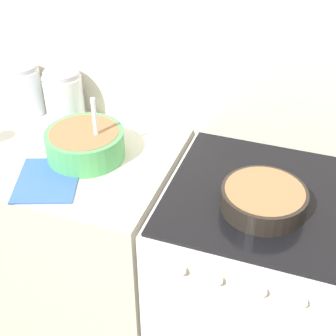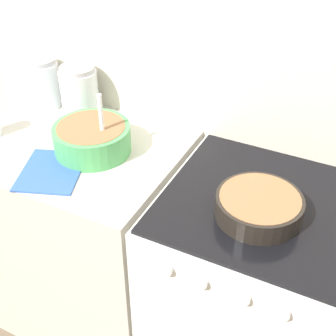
{
  "view_description": "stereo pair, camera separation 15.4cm",
  "coord_description": "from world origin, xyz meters",
  "px_view_note": "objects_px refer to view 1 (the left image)",
  "views": [
    {
      "loc": [
        0.43,
        -0.9,
        1.89
      ],
      "look_at": [
        0.02,
        0.28,
        0.98
      ],
      "focal_mm": 50.0,
      "sensor_mm": 36.0,
      "label": 1
    },
    {
      "loc": [
        0.57,
        -0.84,
        1.89
      ],
      "look_at": [
        0.02,
        0.28,
        0.98
      ],
      "focal_mm": 50.0,
      "sensor_mm": 36.0,
      "label": 2
    }
  ],
  "objects_px": {
    "stove": "(248,288)",
    "mixing_bowl": "(85,142)",
    "storage_jar_middle": "(65,100)",
    "baking_pan": "(264,198)",
    "storage_jar_left": "(25,93)"
  },
  "relations": [
    {
      "from": "stove",
      "to": "baking_pan",
      "type": "xyz_separation_m",
      "value": [
        0.01,
        -0.07,
        0.5
      ]
    },
    {
      "from": "storage_jar_left",
      "to": "storage_jar_middle",
      "type": "distance_m",
      "value": 0.18
    },
    {
      "from": "stove",
      "to": "mixing_bowl",
      "type": "relative_size",
      "value": 3.33
    },
    {
      "from": "stove",
      "to": "storage_jar_middle",
      "type": "relative_size",
      "value": 4.46
    },
    {
      "from": "mixing_bowl",
      "to": "baking_pan",
      "type": "relative_size",
      "value": 1.05
    },
    {
      "from": "stove",
      "to": "storage_jar_middle",
      "type": "distance_m",
      "value": 1.03
    },
    {
      "from": "storage_jar_middle",
      "to": "baking_pan",
      "type": "bearing_deg",
      "value": -18.57
    },
    {
      "from": "storage_jar_left",
      "to": "storage_jar_middle",
      "type": "xyz_separation_m",
      "value": [
        0.18,
        0.0,
        0.0
      ]
    },
    {
      "from": "baking_pan",
      "to": "storage_jar_middle",
      "type": "distance_m",
      "value": 0.9
    },
    {
      "from": "stove",
      "to": "storage_jar_middle",
      "type": "bearing_deg",
      "value": 165.45
    },
    {
      "from": "stove",
      "to": "storage_jar_left",
      "type": "xyz_separation_m",
      "value": [
        -1.02,
        0.22,
        0.55
      ]
    },
    {
      "from": "stove",
      "to": "baking_pan",
      "type": "distance_m",
      "value": 0.51
    },
    {
      "from": "mixing_bowl",
      "to": "baking_pan",
      "type": "xyz_separation_m",
      "value": [
        0.65,
        -0.07,
        -0.02
      ]
    },
    {
      "from": "baking_pan",
      "to": "storage_jar_left",
      "type": "distance_m",
      "value": 1.07
    },
    {
      "from": "baking_pan",
      "to": "storage_jar_left",
      "type": "relative_size",
      "value": 1.28
    }
  ]
}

